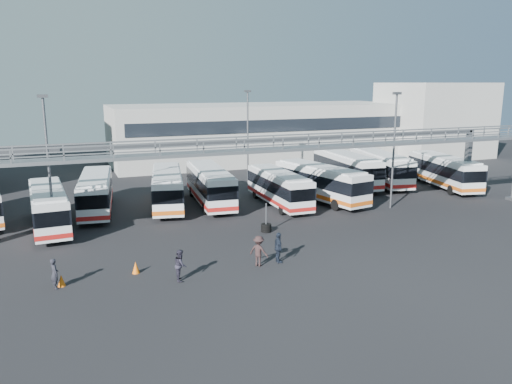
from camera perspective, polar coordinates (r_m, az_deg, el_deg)
name	(u,v)px	position (r m, az deg, el deg)	size (l,w,h in m)	color
ground	(307,247)	(34.44, 5.86, -6.26)	(140.00, 140.00, 0.00)	black
gantry	(273,156)	(38.34, 1.99, 4.17)	(51.40, 5.15, 7.10)	gray
warehouse	(260,132)	(72.55, 0.50, 6.85)	(42.00, 14.00, 8.00)	#9E9E99
building_right	(434,120)	(81.06, 19.65, 7.79)	(14.00, 12.00, 11.00)	#B2B2AD
light_pole_left	(48,161)	(37.26, -22.65, 3.33)	(0.70, 0.35, 10.21)	#4C4F54
light_pole_mid	(394,144)	(45.35, 15.50, 5.28)	(0.70, 0.35, 10.21)	#4C4F54
light_pole_back	(248,132)	(54.65, -0.95, 6.86)	(0.70, 0.35, 10.21)	#4C4F54
bus_1	(48,206)	(41.17, -22.64, -1.52)	(3.06, 10.65, 3.19)	silver
bus_2	(96,192)	(45.10, -17.83, 0.05)	(3.79, 11.01, 3.28)	silver
bus_3	(167,187)	(45.30, -10.12, 0.55)	(4.62, 11.25, 3.33)	silver
bus_4	(210,184)	(45.92, -5.30, 0.91)	(3.65, 11.43, 3.41)	silver
bus_5	(279,187)	(45.39, 2.61, 0.62)	(2.65, 10.38, 3.13)	silver
bus_6	(320,182)	(47.32, 7.35, 1.19)	(4.65, 11.48, 3.40)	silver
bus_7	(346,168)	(55.01, 10.28, 2.73)	(3.61, 11.77, 3.52)	silver
bus_8	(380,167)	(56.56, 13.98, 2.82)	(4.87, 11.87, 3.52)	silver
bus_9	(444,170)	(56.70, 20.67, 2.33)	(4.78, 11.40, 3.38)	silver
pedestrian_a	(55,274)	(29.46, -22.03, -8.64)	(0.63, 0.41, 1.71)	black
pedestrian_b	(180,265)	(28.78, -8.62, -8.25)	(0.87, 0.68, 1.80)	#262331
pedestrian_c	(259,251)	(30.56, 0.32, -6.75)	(1.23, 0.71, 1.91)	#2D1E1E
pedestrian_d	(278,248)	(31.13, 2.57, -6.37)	(1.14, 0.47, 1.94)	black
cone_left	(136,267)	(30.47, -13.58, -8.38)	(0.44, 0.44, 0.71)	orange
cone_right	(61,280)	(29.83, -21.36, -9.40)	(0.42, 0.42, 0.67)	orange
tire_stack	(266,227)	(37.51, 1.17, -4.04)	(0.78, 0.78, 2.22)	black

